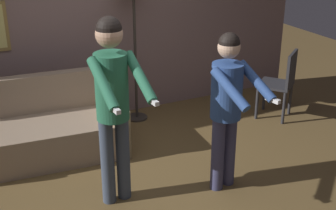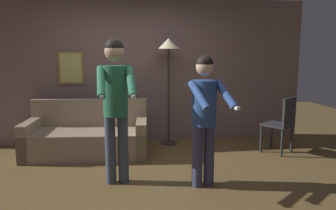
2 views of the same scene
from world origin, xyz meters
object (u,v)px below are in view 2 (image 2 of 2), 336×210
object	(u,v)px
person_standing_left	(116,97)
couch	(87,138)
torchiere_lamp	(169,54)
person_standing_right	(205,110)
dining_chair_distant	(282,122)

from	to	relation	value
person_standing_left	couch	bearing A→B (deg)	111.35
couch	torchiere_lamp	distance (m)	1.98
person_standing_right	person_standing_left	bearing A→B (deg)	166.98
couch	dining_chair_distant	size ratio (longest dim) A/B	2.11
couch	person_standing_left	xyz separation A→B (m)	(0.48, -1.24, 0.83)
couch	person_standing_left	bearing A→B (deg)	-68.65
person_standing_left	torchiere_lamp	bearing A→B (deg)	61.93
dining_chair_distant	couch	bearing A→B (deg)	173.42
torchiere_lamp	person_standing_left	xyz separation A→B (m)	(-0.90, -1.69, -0.50)
couch	dining_chair_distant	xyz separation A→B (m)	(3.14, -0.36, 0.25)
couch	person_standing_right	world-z (taller)	person_standing_right
person_standing_left	dining_chair_distant	world-z (taller)	person_standing_left
couch	person_standing_right	xyz separation A→B (m)	(1.54, -1.48, 0.68)
couch	person_standing_left	distance (m)	1.57
couch	person_standing_left	world-z (taller)	person_standing_left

